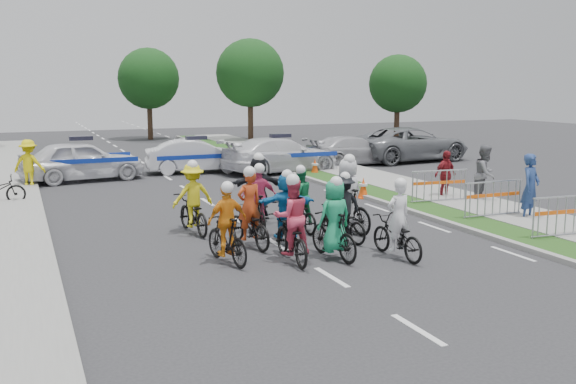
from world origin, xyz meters
name	(u,v)px	position (x,y,z in m)	size (l,w,h in m)	color
ground	(331,278)	(0.00, 0.00, 0.00)	(90.00, 90.00, 0.00)	#28282B
curb_right	(408,210)	(5.10, 5.00, 0.06)	(0.20, 60.00, 0.12)	gray
grass_strip	(428,209)	(5.80, 5.00, 0.06)	(1.20, 60.00, 0.11)	#244C18
sidewalk_right	(475,204)	(7.60, 5.00, 0.07)	(2.40, 60.00, 0.13)	gray
rider_0	(397,231)	(2.00, 0.76, 0.60)	(0.74, 1.81, 1.81)	black
rider_1	(334,227)	(0.67, 1.23, 0.72)	(0.83, 1.81, 1.86)	black
rider_2	(291,229)	(-0.28, 1.38, 0.72)	(0.85, 1.94, 1.94)	black
rider_3	(227,232)	(-1.60, 1.81, 0.70)	(0.96, 1.77, 1.80)	black
rider_4	(343,214)	(1.62, 2.61, 0.68)	(1.05, 1.78, 1.73)	black
rider_5	(286,213)	(0.22, 2.87, 0.77)	(1.51, 1.79, 1.82)	black
rider_6	(249,220)	(-0.68, 2.99, 0.64)	(0.94, 1.98, 1.94)	black
rider_7	(347,202)	(2.17, 3.42, 0.79)	(0.95, 2.02, 2.06)	black
rider_8	(299,206)	(1.08, 4.03, 0.66)	(0.78, 1.77, 1.76)	black
rider_9	(259,206)	(0.01, 4.19, 0.71)	(0.97, 1.80, 1.84)	black
rider_10	(193,205)	(-1.55, 4.85, 0.74)	(1.12, 1.94, 1.92)	black
rider_11	(258,193)	(0.48, 5.52, 0.82)	(1.62, 1.92, 1.95)	black
police_car_0	(82,161)	(-3.28, 15.51, 0.81)	(1.92, 4.76, 1.62)	silver
police_car_1	(197,156)	(1.55, 16.11, 0.72)	(1.52, 4.37, 1.44)	silver
police_car_2	(280,155)	(4.92, 14.70, 0.77)	(2.15, 5.28, 1.53)	silver
civilian_sedan	(353,151)	(9.11, 15.84, 0.69)	(1.92, 4.73, 1.37)	#B7B7BC
civilian_suv	(411,144)	(12.54, 16.11, 0.85)	(2.81, 6.10, 1.70)	slate
spectator_0	(530,187)	(7.60, 2.70, 0.95)	(0.69, 0.45, 1.90)	navy
spectator_1	(485,174)	(8.34, 5.48, 0.94)	(0.91, 0.71, 1.87)	#5D5D62
spectator_2	(445,175)	(7.52, 6.49, 0.81)	(0.95, 0.40, 1.63)	maroon
marshal_hiviz	(29,164)	(-5.26, 14.39, 0.90)	(1.16, 0.67, 1.80)	yellow
barrier_0	(565,218)	(6.70, 0.54, 0.56)	(2.00, 0.50, 1.12)	#A5A8AD
barrier_1	(493,200)	(6.70, 3.16, 0.56)	(2.00, 0.50, 1.12)	#A5A8AD
barrier_2	(439,187)	(6.70, 5.69, 0.56)	(2.00, 0.50, 1.12)	#A5A8AD
cone_0	(363,188)	(5.09, 7.71, 0.34)	(0.40, 0.40, 0.70)	#F24C0C
cone_1	(315,167)	(5.98, 13.44, 0.34)	(0.40, 0.40, 0.70)	#F24C0C
tree_1	(250,73)	(9.00, 30.00, 4.54)	(4.55, 4.55, 6.82)	#382619
tree_2	(398,84)	(18.00, 26.00, 3.83)	(3.85, 3.85, 5.77)	#382619
tree_4	(149,79)	(3.00, 34.00, 4.19)	(4.20, 4.20, 6.30)	#382619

